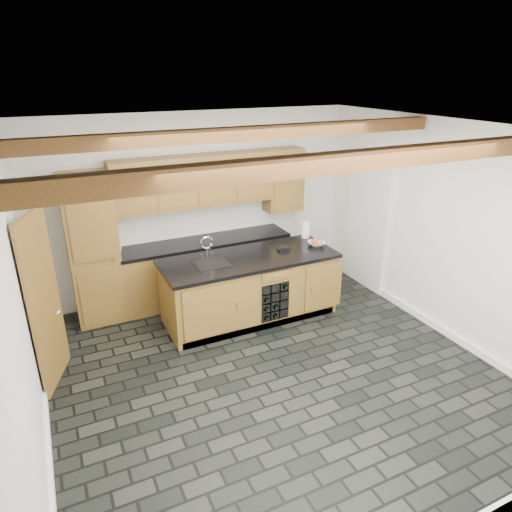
{
  "coord_description": "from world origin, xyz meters",
  "views": [
    {
      "loc": [
        -2.13,
        -4.02,
        3.34
      ],
      "look_at": [
        0.17,
        0.8,
        1.15
      ],
      "focal_mm": 32.0,
      "sensor_mm": 36.0,
      "label": 1
    }
  ],
  "objects_px": {
    "kitchen_scale": "(284,249)",
    "paper_towel": "(306,230)",
    "fruit_bowl": "(316,244)",
    "island": "(250,287)"
  },
  "relations": [
    {
      "from": "kitchen_scale",
      "to": "paper_towel",
      "type": "height_order",
      "value": "paper_towel"
    },
    {
      "from": "fruit_bowl",
      "to": "paper_towel",
      "type": "xyz_separation_m",
      "value": [
        0.04,
        0.37,
        0.09
      ]
    },
    {
      "from": "island",
      "to": "kitchen_scale",
      "type": "bearing_deg",
      "value": 2.86
    },
    {
      "from": "fruit_bowl",
      "to": "paper_towel",
      "type": "height_order",
      "value": "paper_towel"
    },
    {
      "from": "island",
      "to": "fruit_bowl",
      "type": "relative_size",
      "value": 9.99
    },
    {
      "from": "kitchen_scale",
      "to": "island",
      "type": "bearing_deg",
      "value": -176.39
    },
    {
      "from": "island",
      "to": "kitchen_scale",
      "type": "height_order",
      "value": "kitchen_scale"
    },
    {
      "from": "island",
      "to": "kitchen_scale",
      "type": "xyz_separation_m",
      "value": [
        0.54,
        0.03,
        0.49
      ]
    },
    {
      "from": "paper_towel",
      "to": "fruit_bowl",
      "type": "bearing_deg",
      "value": -96.11
    },
    {
      "from": "fruit_bowl",
      "to": "kitchen_scale",
      "type": "bearing_deg",
      "value": 176.23
    }
  ]
}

